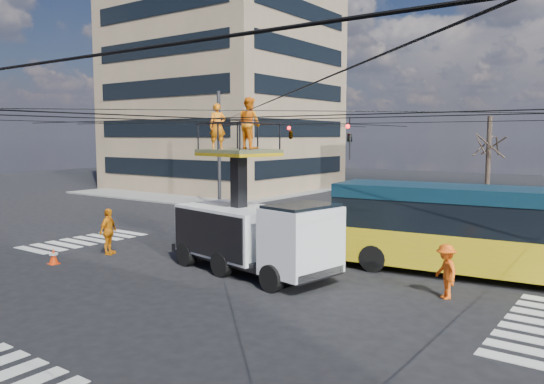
% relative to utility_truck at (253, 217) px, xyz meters
% --- Properties ---
extents(ground, '(120.00, 120.00, 0.00)m').
position_rel_utility_truck_xyz_m(ground, '(-0.22, 0.00, -2.08)').
color(ground, black).
rests_on(ground, ground).
extents(sidewalk_nw, '(18.00, 18.00, 0.12)m').
position_rel_utility_truck_xyz_m(sidewalk_nw, '(-21.22, 21.00, -2.02)').
color(sidewalk_nw, slate).
rests_on(sidewalk_nw, ground).
extents(crosswalks, '(22.40, 22.40, 0.02)m').
position_rel_utility_truck_xyz_m(crosswalks, '(-0.22, 0.00, -2.07)').
color(crosswalks, silver).
rests_on(crosswalks, ground).
extents(building_tower, '(18.06, 16.06, 30.00)m').
position_rel_utility_truck_xyz_m(building_tower, '(-22.20, 23.98, 12.93)').
color(building_tower, '#847254').
rests_on(building_tower, ground).
extents(overhead_network, '(24.24, 24.24, 8.00)m').
position_rel_utility_truck_xyz_m(overhead_network, '(-0.30, 0.41, 2.21)').
color(overhead_network, '#2D2D30').
rests_on(overhead_network, ground).
extents(tree_a, '(2.00, 2.00, 6.00)m').
position_rel_utility_truck_xyz_m(tree_a, '(4.78, 13.50, 2.55)').
color(tree_a, '#382B21').
rests_on(tree_a, ground).
extents(utility_truck, '(7.31, 3.66, 6.42)m').
position_rel_utility_truck_xyz_m(utility_truck, '(0.00, 0.00, 0.00)').
color(utility_truck, black).
rests_on(utility_truck, ground).
extents(city_bus, '(11.23, 3.77, 3.20)m').
position_rel_utility_truck_xyz_m(city_bus, '(7.14, 4.30, -0.36)').
color(city_bus, gold).
rests_on(city_bus, ground).
extents(traffic_cone, '(0.36, 0.36, 0.62)m').
position_rel_utility_truck_xyz_m(traffic_cone, '(-7.18, -3.52, -1.77)').
color(traffic_cone, '#FF3C0A').
rests_on(traffic_cone, ground).
extents(worker_ground, '(0.85, 1.24, 1.95)m').
position_rel_utility_truck_xyz_m(worker_ground, '(-6.85, -1.17, -1.10)').
color(worker_ground, orange).
rests_on(worker_ground, ground).
extents(flagger, '(1.21, 1.23, 1.70)m').
position_rel_utility_truck_xyz_m(flagger, '(6.68, 1.01, -1.23)').
color(flagger, '#FD5A0F').
rests_on(flagger, ground).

